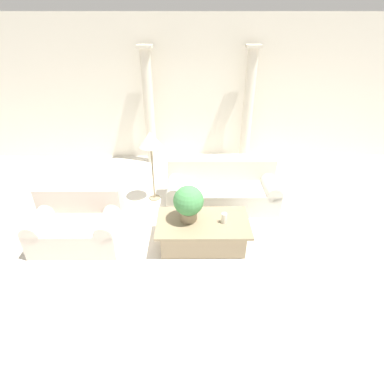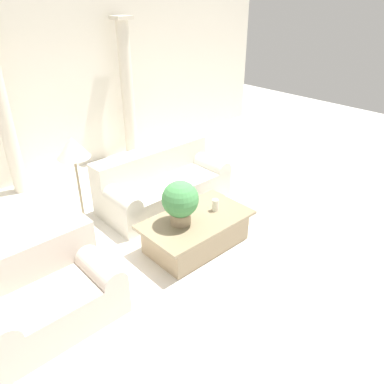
{
  "view_description": "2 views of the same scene",
  "coord_description": "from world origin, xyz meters",
  "views": [
    {
      "loc": [
        -0.06,
        -4.01,
        3.15
      ],
      "look_at": [
        -0.04,
        0.16,
        0.67
      ],
      "focal_mm": 28.0,
      "sensor_mm": 36.0,
      "label": 1
    },
    {
      "loc": [
        -2.65,
        -3.27,
        3.01
      ],
      "look_at": [
        0.26,
        -0.09,
        0.67
      ],
      "focal_mm": 35.0,
      "sensor_mm": 36.0,
      "label": 2
    }
  ],
  "objects": [
    {
      "name": "ground_plane",
      "position": [
        0.0,
        0.0,
        0.0
      ],
      "size": [
        16.0,
        16.0,
        0.0
      ],
      "primitive_type": "plane",
      "color": "silver"
    },
    {
      "name": "wall_back",
      "position": [
        0.0,
        3.12,
        1.6
      ],
      "size": [
        10.0,
        0.06,
        3.2
      ],
      "color": "silver",
      "rests_on": "ground_plane"
    },
    {
      "name": "sofa_long",
      "position": [
        0.53,
        0.9,
        0.33
      ],
      "size": [
        2.03,
        0.95,
        0.83
      ],
      "color": "beige",
      "rests_on": "ground_plane"
    },
    {
      "name": "loveseat",
      "position": [
        -1.83,
        -0.17,
        0.34
      ],
      "size": [
        1.33,
        0.95,
        0.83
      ],
      "color": "beige",
      "rests_on": "ground_plane"
    },
    {
      "name": "coffee_table",
      "position": [
        0.13,
        -0.32,
        0.22
      ],
      "size": [
        1.43,
        0.83,
        0.42
      ],
      "color": "#998466",
      "rests_on": "ground_plane"
    },
    {
      "name": "potted_plant",
      "position": [
        -0.09,
        -0.26,
        0.74
      ],
      "size": [
        0.46,
        0.46,
        0.57
      ],
      "color": "#937F60",
      "rests_on": "coffee_table"
    },
    {
      "name": "pillar_candle",
      "position": [
        0.45,
        -0.34,
        0.51
      ],
      "size": [
        0.08,
        0.08,
        0.16
      ],
      "color": "silver",
      "rests_on": "coffee_table"
    },
    {
      "name": "floor_lamp",
      "position": [
        -0.77,
        1.03,
        1.19
      ],
      "size": [
        0.42,
        0.42,
        1.38
      ],
      "color": "gray",
      "rests_on": "ground_plane"
    },
    {
      "name": "column_left",
      "position": [
        -1.0,
        2.82,
        1.33
      ],
      "size": [
        0.32,
        0.32,
        2.61
      ],
      "color": "beige",
      "rests_on": "ground_plane"
    },
    {
      "name": "column_right",
      "position": [
        1.26,
        2.82,
        1.33
      ],
      "size": [
        0.32,
        0.32,
        2.61
      ],
      "color": "beige",
      "rests_on": "ground_plane"
    }
  ]
}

